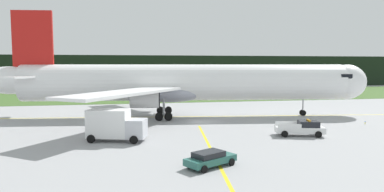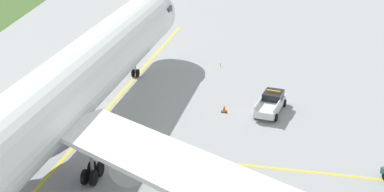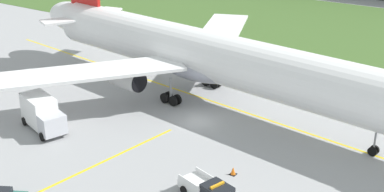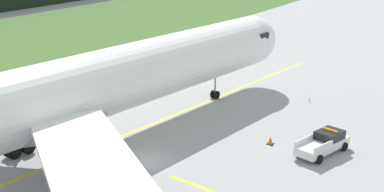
{
  "view_description": "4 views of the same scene",
  "coord_description": "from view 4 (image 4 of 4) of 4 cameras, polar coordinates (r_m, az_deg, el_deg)",
  "views": [
    {
      "loc": [
        -10.79,
        -48.93,
        8.27
      ],
      "look_at": [
        -0.36,
        5.52,
        3.33
      ],
      "focal_mm": 32.36,
      "sensor_mm": 36.0,
      "label": 1
    },
    {
      "loc": [
        -44.2,
        -9.33,
        23.48
      ],
      "look_at": [
        2.7,
        -4.77,
        4.1
      ],
      "focal_mm": 54.67,
      "sensor_mm": 36.0,
      "label": 2
    },
    {
      "loc": [
        27.9,
        -41.16,
        23.18
      ],
      "look_at": [
        1.56,
        -3.29,
        4.4
      ],
      "focal_mm": 47.43,
      "sensor_mm": 36.0,
      "label": 3
    },
    {
      "loc": [
        -31.12,
        -23.65,
        17.93
      ],
      "look_at": [
        5.08,
        -1.54,
        4.5
      ],
      "focal_mm": 48.63,
      "sensor_mm": 36.0,
      "label": 4
    }
  ],
  "objects": [
    {
      "name": "ops_pickup_truck",
      "position": [
        45.47,
        14.27,
        -5.0
      ],
      "size": [
        5.9,
        3.37,
        1.94
      ],
      "color": "white",
      "rests_on": "ground"
    },
    {
      "name": "taxiway_centerline_main",
      "position": [
        45.38,
        -12.0,
        -6.11
      ],
      "size": [
        80.79,
        10.01,
        0.01
      ],
      "primitive_type": "cube",
      "rotation": [
        0.0,
        0.0,
        -0.12
      ],
      "color": "yellow",
      "rests_on": "ground"
    },
    {
      "name": "airliner",
      "position": [
        43.22,
        -12.98,
        0.28
      ],
      "size": [
        61.6,
        42.48,
        16.63
      ],
      "color": "white",
      "rests_on": "ground"
    },
    {
      "name": "ground",
      "position": [
        43.0,
        -5.33,
        -7.16
      ],
      "size": [
        320.0,
        320.0,
        0.0
      ],
      "primitive_type": "plane",
      "color": "#9A9B9D"
    },
    {
      "name": "taxiway_edge_light_east",
      "position": [
        58.8,
        12.76,
        -0.41
      ],
      "size": [
        0.12,
        0.12,
        0.4
      ],
      "color": "yellow",
      "rests_on": "ground"
    },
    {
      "name": "apron_cone",
      "position": [
        46.55,
        8.59,
        -4.83
      ],
      "size": [
        0.58,
        0.58,
        0.73
      ],
      "color": "black",
      "rests_on": "ground"
    }
  ]
}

